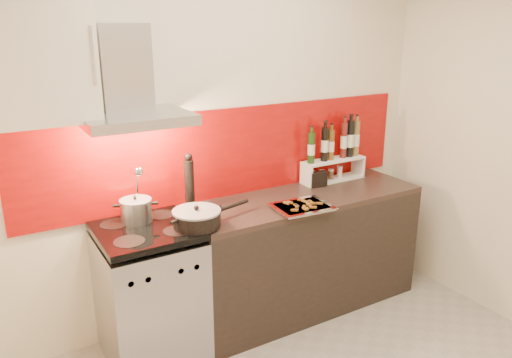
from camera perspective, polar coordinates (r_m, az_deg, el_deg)
back_wall at (r=3.55m, az=-3.71°, el=4.21°), size 3.40×0.02×2.60m
backsplash at (r=3.58m, az=-2.89°, el=3.02°), size 3.00×0.02×0.64m
range_stove at (r=3.36m, az=-11.92°, el=-12.83°), size 0.60×0.60×0.91m
counter at (r=3.84m, az=5.34°, el=-8.23°), size 1.80×0.60×0.90m
range_hood at (r=3.07m, az=-14.36°, el=9.98°), size 0.62×0.50×0.61m
upper_cabinet at (r=2.93m, az=-25.18°, el=12.64°), size 0.70×0.35×0.72m
stock_pot at (r=3.23m, az=-13.53°, el=-3.52°), size 0.20×0.20×0.17m
saute_pan at (r=3.10m, az=-6.68°, el=-4.43°), size 0.57×0.30×0.14m
utensil_jar at (r=3.16m, az=-13.35°, el=-3.28°), size 0.08×0.12×0.40m
pepper_mill at (r=3.31m, az=-7.62°, el=-0.59°), size 0.06×0.06×0.41m
step_shelf at (r=4.00m, az=9.06°, el=2.81°), size 0.55×0.15×0.47m
caddy_box at (r=3.86m, az=7.11°, el=-0.02°), size 0.14×0.07×0.11m
baking_tray at (r=3.41m, az=5.28°, el=-3.16°), size 0.41×0.33×0.03m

